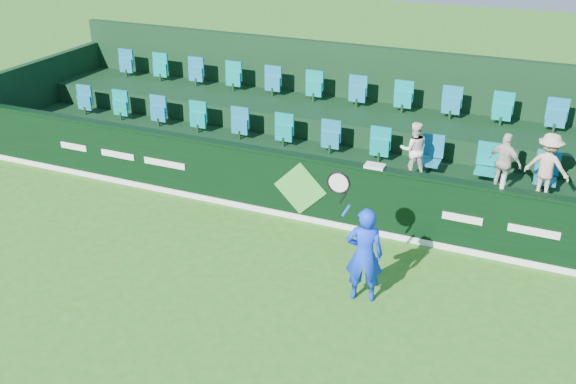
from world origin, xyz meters
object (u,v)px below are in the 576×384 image
at_px(spectator_left, 414,149).
at_px(spectator_middle, 504,163).
at_px(drinks_bottle, 503,182).
at_px(towel, 375,166).
at_px(tennis_player, 364,254).
at_px(spectator_right, 547,166).

relative_size(spectator_left, spectator_middle, 0.98).
xyz_separation_m(spectator_left, drinks_bottle, (1.79, -1.12, 0.12)).
bearing_deg(towel, tennis_player, -77.26).
height_order(tennis_player, spectator_right, tennis_player).
bearing_deg(tennis_player, spectator_left, 90.48).
bearing_deg(spectator_middle, drinks_bottle, 117.74).
bearing_deg(drinks_bottle, spectator_right, 59.59).
bearing_deg(spectator_left, towel, 44.74).
distance_m(spectator_left, drinks_bottle, 2.11).
bearing_deg(drinks_bottle, spectator_left, 147.91).
distance_m(spectator_right, towel, 3.11).
relative_size(spectator_right, towel, 3.46).
distance_m(tennis_player, drinks_bottle, 2.85).
distance_m(spectator_left, spectator_middle, 1.70).
bearing_deg(towel, drinks_bottle, 0.00).
bearing_deg(drinks_bottle, tennis_player, -129.29).
height_order(tennis_player, spectator_middle, tennis_player).
height_order(spectator_left, towel, spectator_left).
bearing_deg(spectator_middle, towel, 50.86).
relative_size(tennis_player, drinks_bottle, 8.99).
relative_size(spectator_middle, towel, 3.16).
distance_m(spectator_middle, drinks_bottle, 1.13).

